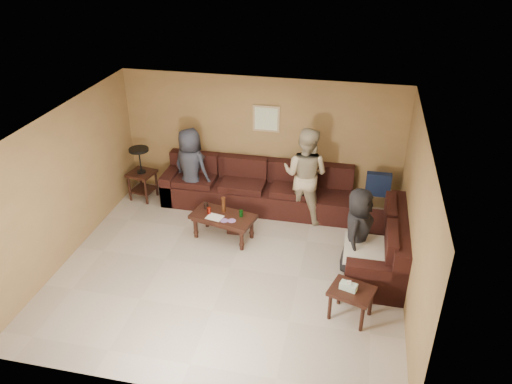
{
  "coord_description": "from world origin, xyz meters",
  "views": [
    {
      "loc": [
        1.8,
        -6.35,
        5.07
      ],
      "look_at": [
        0.25,
        0.85,
        1.0
      ],
      "focal_mm": 35.0,
      "sensor_mm": 36.0,
      "label": 1
    }
  ],
  "objects_px": {
    "side_table_right": "(351,294)",
    "person_left": "(191,168)",
    "person_right": "(357,232)",
    "end_table_left": "(141,173)",
    "sectional_sofa": "(293,210)",
    "person_middle": "(305,175)",
    "waste_bin": "(235,224)",
    "coffee_table": "(223,219)"
  },
  "relations": [
    {
      "from": "end_table_left",
      "to": "person_right",
      "type": "xyz_separation_m",
      "value": [
        4.31,
        -1.52,
        0.16
      ]
    },
    {
      "from": "person_right",
      "to": "end_table_left",
      "type": "bearing_deg",
      "value": 84.3
    },
    {
      "from": "coffee_table",
      "to": "side_table_right",
      "type": "xyz_separation_m",
      "value": [
        2.31,
        -1.59,
        0.03
      ]
    },
    {
      "from": "sectional_sofa",
      "to": "side_table_right",
      "type": "height_order",
      "value": "sectional_sofa"
    },
    {
      "from": "sectional_sofa",
      "to": "person_left",
      "type": "distance_m",
      "value": 2.16
    },
    {
      "from": "person_right",
      "to": "sectional_sofa",
      "type": "bearing_deg",
      "value": 59.58
    },
    {
      "from": "coffee_table",
      "to": "person_left",
      "type": "distance_m",
      "value": 1.44
    },
    {
      "from": "coffee_table",
      "to": "end_table_left",
      "type": "height_order",
      "value": "end_table_left"
    },
    {
      "from": "person_left",
      "to": "person_right",
      "type": "xyz_separation_m",
      "value": [
        3.24,
        -1.49,
        -0.06
      ]
    },
    {
      "from": "side_table_right",
      "to": "waste_bin",
      "type": "bearing_deg",
      "value": 139.91
    },
    {
      "from": "end_table_left",
      "to": "person_middle",
      "type": "bearing_deg",
      "value": -1.06
    },
    {
      "from": "end_table_left",
      "to": "person_left",
      "type": "xyz_separation_m",
      "value": [
        1.07,
        -0.03,
        0.23
      ]
    },
    {
      "from": "coffee_table",
      "to": "side_table_right",
      "type": "height_order",
      "value": "coffee_table"
    },
    {
      "from": "person_left",
      "to": "person_middle",
      "type": "bearing_deg",
      "value": -161.31
    },
    {
      "from": "person_middle",
      "to": "person_right",
      "type": "relative_size",
      "value": 1.23
    },
    {
      "from": "coffee_table",
      "to": "end_table_left",
      "type": "bearing_deg",
      "value": 151.96
    },
    {
      "from": "coffee_table",
      "to": "waste_bin",
      "type": "relative_size",
      "value": 4.16
    },
    {
      "from": "side_table_right",
      "to": "person_left",
      "type": "xyz_separation_m",
      "value": [
        -3.22,
        2.61,
        0.38
      ]
    },
    {
      "from": "sectional_sofa",
      "to": "coffee_table",
      "type": "bearing_deg",
      "value": -149.93
    },
    {
      "from": "sectional_sofa",
      "to": "coffee_table",
      "type": "relative_size",
      "value": 3.84
    },
    {
      "from": "end_table_left",
      "to": "person_left",
      "type": "distance_m",
      "value": 1.09
    },
    {
      "from": "end_table_left",
      "to": "side_table_right",
      "type": "distance_m",
      "value": 5.04
    },
    {
      "from": "side_table_right",
      "to": "person_left",
      "type": "relative_size",
      "value": 0.45
    },
    {
      "from": "sectional_sofa",
      "to": "waste_bin",
      "type": "distance_m",
      "value": 1.12
    },
    {
      "from": "side_table_right",
      "to": "person_middle",
      "type": "distance_m",
      "value": 2.81
    },
    {
      "from": "waste_bin",
      "to": "person_middle",
      "type": "xyz_separation_m",
      "value": [
        1.16,
        0.76,
        0.77
      ]
    },
    {
      "from": "person_middle",
      "to": "waste_bin",
      "type": "bearing_deg",
      "value": 47.88
    },
    {
      "from": "person_middle",
      "to": "person_right",
      "type": "distance_m",
      "value": 1.78
    },
    {
      "from": "sectional_sofa",
      "to": "person_right",
      "type": "distance_m",
      "value": 1.68
    },
    {
      "from": "sectional_sofa",
      "to": "person_left",
      "type": "relative_size",
      "value": 2.89
    },
    {
      "from": "person_right",
      "to": "coffee_table",
      "type": "bearing_deg",
      "value": 92.49
    },
    {
      "from": "person_middle",
      "to": "end_table_left",
      "type": "bearing_deg",
      "value": 13.58
    },
    {
      "from": "sectional_sofa",
      "to": "person_middle",
      "type": "xyz_separation_m",
      "value": [
        0.15,
        0.32,
        0.59
      ]
    },
    {
      "from": "sectional_sofa",
      "to": "side_table_right",
      "type": "bearing_deg",
      "value": -63.03
    },
    {
      "from": "person_left",
      "to": "end_table_left",
      "type": "bearing_deg",
      "value": 18.01
    },
    {
      "from": "end_table_left",
      "to": "coffee_table",
      "type": "bearing_deg",
      "value": -28.04
    },
    {
      "from": "sectional_sofa",
      "to": "waste_bin",
      "type": "xyz_separation_m",
      "value": [
        -1.01,
        -0.44,
        -0.18
      ]
    },
    {
      "from": "person_middle",
      "to": "sectional_sofa",
      "type": "bearing_deg",
      "value": 79.46
    },
    {
      "from": "sectional_sofa",
      "to": "person_right",
      "type": "height_order",
      "value": "person_right"
    },
    {
      "from": "side_table_right",
      "to": "waste_bin",
      "type": "height_order",
      "value": "side_table_right"
    },
    {
      "from": "waste_bin",
      "to": "coffee_table",
      "type": "bearing_deg",
      "value": -122.25
    },
    {
      "from": "waste_bin",
      "to": "person_right",
      "type": "bearing_deg",
      "value": -17.65
    }
  ]
}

